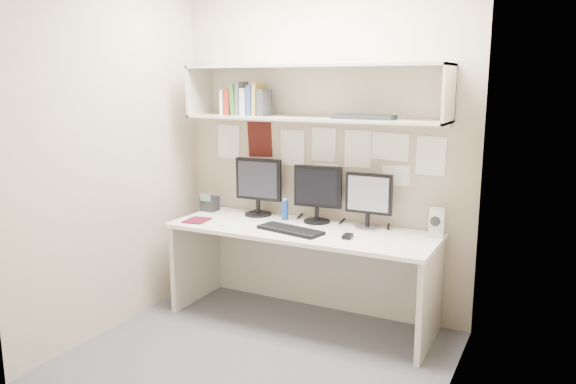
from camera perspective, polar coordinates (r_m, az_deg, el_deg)
The scene contains 19 objects.
floor at distance 3.90m, azimuth -2.89°, elevation -16.32°, with size 2.40×2.00×0.01m, color #4D4D53.
wall_back at distance 4.39m, azimuth 3.43°, elevation 4.60°, with size 2.40×0.02×2.60m, color tan.
wall_front at distance 2.69m, azimuth -13.76°, elevation 0.13°, with size 2.40×0.02×2.60m, color tan.
wall_left at distance 4.22m, azimuth -17.41°, elevation 3.86°, with size 0.02×2.00×2.60m, color tan.
wall_right at distance 3.09m, azimuth 16.61°, elevation 1.38°, with size 0.02×2.00×2.60m, color tan.
desk at distance 4.28m, azimuth 1.40°, elevation -8.38°, with size 2.00×0.70×0.73m.
overhead_hutch at distance 4.23m, azimuth 2.73°, elevation 10.07°, with size 2.00×0.38×0.40m.
pinned_papers at distance 4.39m, azimuth 3.39°, elevation 3.95°, with size 1.92×0.01×0.48m, color white, non-canonical shape.
monitor_left at distance 4.54m, azimuth -3.03°, elevation 0.78°, with size 0.40×0.22×0.46m.
monitor_center at distance 4.31m, azimuth 3.02°, elevation 0.06°, with size 0.38×0.21×0.44m.
monitor_right at distance 4.16m, azimuth 8.18°, elevation -0.61°, with size 0.35×0.19×0.41m.
keyboard at distance 4.07m, azimuth 0.24°, elevation -3.88°, with size 0.50×0.18×0.02m, color black.
mouse at distance 3.93m, azimuth 6.07°, elevation -4.49°, with size 0.06×0.09×0.03m, color black.
speaker at distance 4.07m, azimuth 14.87°, elevation -3.01°, with size 0.11×0.12×0.20m.
blue_bottle at distance 4.40m, azimuth -0.31°, elevation -1.81°, with size 0.05×0.05×0.17m.
maroon_notebook at distance 4.44m, azimuth -9.22°, elevation -2.86°, with size 0.16×0.20×0.01m, color #510E1A.
desk_phone at distance 4.76m, azimuth -7.98°, elevation -1.15°, with size 0.14×0.12×0.16m.
book_stack at distance 4.42m, azimuth -4.29°, elevation 9.22°, with size 0.38×0.16×0.26m.
hutch_tray at distance 4.00m, azimuth 7.71°, elevation 7.57°, with size 0.44×0.17×0.03m, color black.
Camera 1 is at (1.73, -3.00, 1.80)m, focal length 35.00 mm.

